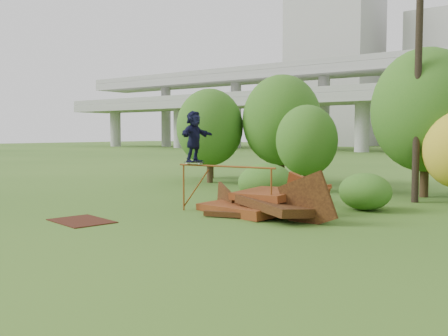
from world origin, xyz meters
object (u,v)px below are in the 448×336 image
Objects in this scene: flat_plate at (82,221)px; skater at (194,136)px; utility_pole at (418,81)px; scrap_pile at (264,204)px.

skater is at bearing 66.95° from flat_plate.
utility_pole is (7.29, 10.82, 4.87)m from flat_plate.
utility_pole reaches higher than skater.
utility_pole is (3.25, 6.32, 4.50)m from scrap_pile.
flat_plate is 13.93m from utility_pole.
utility_pole reaches higher than flat_plate.
scrap_pile is 0.58× the size of utility_pole.
flat_plate is at bearing 153.12° from skater.
flat_plate is at bearing -123.95° from utility_pole.
skater is 0.89× the size of flat_plate.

